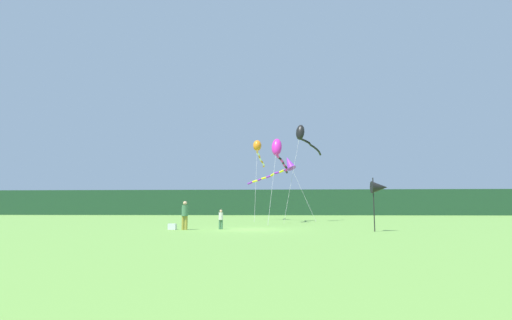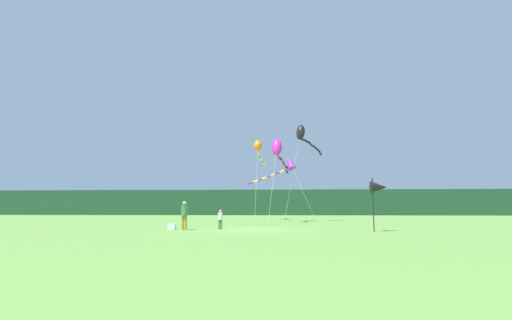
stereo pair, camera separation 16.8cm
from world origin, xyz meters
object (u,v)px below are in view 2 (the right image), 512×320
(person_adult, at_px, (184,214))
(kite_magenta, at_px, (278,150))
(kite_purple, at_px, (286,165))
(banner_flag_pole, at_px, (379,188))
(kite_black, at_px, (303,135))
(kite_orange, at_px, (258,148))
(cooler_box, at_px, (172,227))
(person_child, at_px, (220,218))

(person_adult, xyz_separation_m, kite_magenta, (5.67, 10.53, 5.51))
(kite_magenta, bearing_deg, kite_purple, 81.50)
(banner_flag_pole, relative_size, kite_black, 0.32)
(kite_purple, distance_m, kite_orange, 4.12)
(cooler_box, relative_size, kite_magenta, 0.05)
(person_adult, distance_m, banner_flag_pole, 11.57)
(person_child, relative_size, kite_orange, 0.13)
(cooler_box, bearing_deg, kite_black, 55.72)
(person_adult, bearing_deg, kite_black, 58.43)
(banner_flag_pole, relative_size, kite_magenta, 0.34)
(kite_orange, bearing_deg, person_child, -94.75)
(kite_purple, relative_size, kite_orange, 0.73)
(cooler_box, xyz_separation_m, kite_black, (8.86, 13.00, 8.09))
(kite_black, distance_m, kite_magenta, 3.96)
(kite_purple, bearing_deg, kite_black, -56.14)
(cooler_box, bearing_deg, kite_purple, 64.96)
(cooler_box, relative_size, kite_purple, 0.07)
(person_child, xyz_separation_m, kite_purple, (4.31, 14.89, 4.95))
(kite_purple, bearing_deg, person_child, -106.15)
(kite_black, distance_m, kite_orange, 6.39)
(kite_purple, xyz_separation_m, kite_magenta, (-0.75, -5.04, 0.85))
(cooler_box, height_order, kite_black, kite_black)
(banner_flag_pole, xyz_separation_m, kite_purple, (-4.99, 16.70, 3.17))
(person_child, bearing_deg, kite_magenta, 70.13)
(person_adult, relative_size, cooler_box, 3.63)
(banner_flag_pole, bearing_deg, kite_magenta, 116.24)
(banner_flag_pole, distance_m, kite_black, 15.75)
(person_adult, distance_m, kite_purple, 17.48)
(cooler_box, distance_m, kite_black, 17.69)
(person_child, bearing_deg, person_adult, -162.03)
(kite_orange, bearing_deg, person_adult, -101.31)
(person_adult, xyz_separation_m, person_child, (2.11, 0.68, -0.29))
(kite_purple, height_order, kite_magenta, kite_magenta)
(cooler_box, xyz_separation_m, banner_flag_pole, (12.21, -1.25, 2.28))
(person_adult, bearing_deg, kite_magenta, 61.71)
(kite_orange, bearing_deg, banner_flag_pole, -67.09)
(kite_black, bearing_deg, kite_magenta, -132.76)
(person_adult, distance_m, cooler_box, 1.12)
(person_adult, distance_m, kite_magenta, 13.17)
(kite_black, xyz_separation_m, kite_magenta, (-2.40, -2.59, -1.80))
(cooler_box, relative_size, banner_flag_pole, 0.16)
(kite_purple, xyz_separation_m, kite_orange, (-2.91, 2.00, 2.13))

